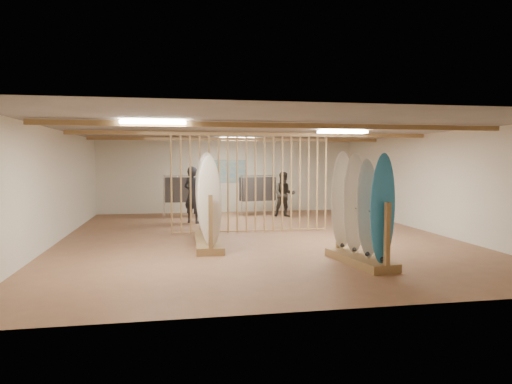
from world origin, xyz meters
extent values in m
plane|color=#966748|center=(0.00, 0.00, 0.00)|extent=(12.00, 12.00, 0.00)
plane|color=gray|center=(0.00, 0.00, 2.80)|extent=(12.00, 12.00, 0.00)
plane|color=silver|center=(0.00, 6.00, 1.40)|extent=(12.00, 0.00, 12.00)
plane|color=silver|center=(0.00, -6.00, 1.40)|extent=(12.00, 0.00, 12.00)
plane|color=silver|center=(-5.00, 0.00, 1.40)|extent=(0.00, 12.00, 12.00)
plane|color=silver|center=(5.00, 0.00, 1.40)|extent=(0.00, 12.00, 12.00)
cube|color=olive|center=(0.00, 0.00, 2.72)|extent=(9.50, 6.12, 0.10)
cube|color=white|center=(0.00, 0.00, 2.74)|extent=(1.20, 0.35, 0.06)
cylinder|color=tan|center=(-2.20, 0.80, 1.40)|extent=(0.05, 0.05, 2.78)
cylinder|color=tan|center=(-1.94, 0.80, 1.40)|extent=(0.05, 0.05, 2.78)
cylinder|color=tan|center=(-1.68, 0.80, 1.40)|extent=(0.05, 0.05, 2.78)
cylinder|color=tan|center=(-1.42, 0.80, 1.40)|extent=(0.05, 0.05, 2.78)
cylinder|color=tan|center=(-1.16, 0.80, 1.40)|extent=(0.05, 0.05, 2.78)
cylinder|color=tan|center=(-0.91, 0.80, 1.40)|extent=(0.05, 0.05, 2.78)
cylinder|color=tan|center=(-0.65, 0.80, 1.40)|extent=(0.05, 0.05, 2.78)
cylinder|color=tan|center=(-0.39, 0.80, 1.40)|extent=(0.05, 0.05, 2.78)
cylinder|color=tan|center=(-0.13, 0.80, 1.40)|extent=(0.05, 0.05, 2.78)
cylinder|color=tan|center=(0.13, 0.80, 1.40)|extent=(0.05, 0.05, 2.78)
cylinder|color=tan|center=(0.39, 0.80, 1.40)|extent=(0.05, 0.05, 2.78)
cylinder|color=tan|center=(0.65, 0.80, 1.40)|extent=(0.05, 0.05, 2.78)
cylinder|color=tan|center=(0.91, 0.80, 1.40)|extent=(0.05, 0.05, 2.78)
cylinder|color=tan|center=(1.16, 0.80, 1.40)|extent=(0.05, 0.05, 2.78)
cylinder|color=tan|center=(1.42, 0.80, 1.40)|extent=(0.05, 0.05, 2.78)
cylinder|color=tan|center=(1.68, 0.80, 1.40)|extent=(0.05, 0.05, 2.78)
cylinder|color=tan|center=(1.94, 0.80, 1.40)|extent=(0.05, 0.05, 2.78)
cylinder|color=tan|center=(2.20, 0.80, 1.40)|extent=(0.05, 0.05, 2.78)
cube|color=teal|center=(0.00, 5.98, 1.60)|extent=(1.40, 0.03, 0.90)
cube|color=olive|center=(-1.34, -0.89, 0.08)|extent=(0.68, 2.72, 0.16)
cylinder|color=black|center=(-1.34, -0.89, 1.09)|extent=(0.09, 2.65, 0.01)
ellipsoid|color=silver|center=(-1.37, -2.04, 1.17)|extent=(0.53, 0.08, 2.02)
ellipsoid|color=silver|center=(-1.36, -1.58, 1.17)|extent=(0.53, 0.08, 2.02)
ellipsoid|color=silver|center=(-1.35, -1.12, 1.17)|extent=(0.53, 0.08, 2.02)
ellipsoid|color=white|center=(-1.33, -0.66, 1.17)|extent=(0.53, 0.08, 2.02)
ellipsoid|color=white|center=(-1.32, -0.20, 1.17)|extent=(0.53, 0.08, 2.02)
ellipsoid|color=silver|center=(-1.31, 0.26, 1.17)|extent=(0.53, 0.08, 2.02)
cube|color=olive|center=(1.47, -3.43, 0.08)|extent=(0.87, 1.91, 0.16)
cylinder|color=black|center=(1.47, -3.43, 1.07)|extent=(0.29, 1.77, 0.01)
ellipsoid|color=#2D8CD1|center=(1.58, -4.15, 1.15)|extent=(0.52, 0.14, 1.98)
ellipsoid|color=silver|center=(1.51, -3.67, 1.15)|extent=(0.52, 0.14, 1.98)
ellipsoid|color=white|center=(1.43, -3.20, 1.15)|extent=(0.52, 0.14, 1.98)
ellipsoid|color=silver|center=(1.36, -2.72, 1.15)|extent=(0.52, 0.14, 1.98)
cylinder|color=silver|center=(-1.76, 4.43, 1.49)|extent=(1.43, 0.12, 0.03)
cube|color=black|center=(-1.76, 4.43, 1.00)|extent=(1.35, 0.44, 0.87)
cylinder|color=silver|center=(-1.76, 4.43, 0.77)|extent=(0.03, 0.03, 1.54)
cylinder|color=silver|center=(0.89, 4.59, 1.47)|extent=(1.39, 0.35, 0.03)
cube|color=black|center=(0.89, 4.59, 0.99)|extent=(1.36, 0.65, 0.86)
cylinder|color=silver|center=(0.89, 4.59, 0.76)|extent=(0.03, 0.03, 1.52)
imported|color=black|center=(-1.53, 3.01, 1.04)|extent=(0.91, 0.88, 2.09)
imported|color=#2F2B24|center=(1.77, 4.06, 0.92)|extent=(0.96, 0.79, 1.83)
camera|label=1|loc=(-2.15, -11.80, 2.04)|focal=32.00mm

